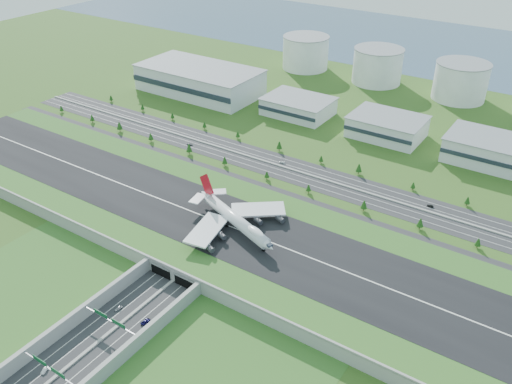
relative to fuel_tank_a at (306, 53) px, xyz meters
The scene contains 22 objects.
ground 332.88m from the fuel_tank_a, 68.84° to the right, with size 1200.00×1200.00×0.00m, color #28591C.
airfield_deck 332.76m from the fuel_tank_a, 68.84° to the right, with size 520.00×100.00×9.20m.
underpass_road 426.88m from the fuel_tank_a, 73.66° to the right, with size 38.80×120.40×8.00m.
sign_gantry_near 422.58m from the fuel_tank_a, 73.50° to the right, with size 38.70×0.70×9.80m.
sign_gantry_far 456.23m from the fuel_tank_a, 74.75° to the right, with size 38.70×0.70×9.80m.
north_expressway 246.84m from the fuel_tank_a, 60.83° to the right, with size 560.00×36.00×0.12m, color #28282B.
tree_row 254.13m from the fuel_tank_a, 58.86° to the right, with size 503.46×48.64×8.47m.
hangar_west 134.72m from the fuel_tank_a, 111.80° to the right, with size 120.00×60.00×25.00m, color silver.
hangar_mid_a 134.54m from the fuel_tank_a, 63.43° to the right, with size 58.00×42.00×15.00m, color silver.
hangar_mid_b 188.43m from the fuel_tank_a, 39.61° to the right, with size 58.00×42.00×17.00m, color silver.
hangar_mid_c 255.13m from the fuel_tank_a, 28.07° to the right, with size 58.00×42.00×19.00m, color silver.
fuel_tank_a is the anchor object (origin of this frame).
fuel_tank_b 85.00m from the fuel_tank_a, ahead, with size 50.00×50.00×35.00m, color silver.
fuel_tank_c 170.00m from the fuel_tank_a, ahead, with size 50.00×50.00×35.00m, color silver.
bay_water 208.82m from the fuel_tank_a, 54.78° to the left, with size 1200.00×260.00×0.06m, color #3A5470.
boeing_747 333.86m from the fuel_tank_a, 67.96° to the right, with size 72.71×67.49×23.53m.
car_0 408.22m from the fuel_tank_a, 74.14° to the right, with size 1.77×4.41×1.50m, color #B6B5BA.
car_1 453.39m from the fuel_tank_a, 75.52° to the right, with size 1.51×4.32×1.42m, color white.
car_2 412.83m from the fuel_tank_a, 71.68° to the right, with size 2.42×5.26×1.46m, color #0E0D41.
car_4 226.17m from the fuel_tank_a, 85.14° to the right, with size 1.93×4.80×1.64m, color slate.
car_5 297.60m from the fuel_tank_a, 44.48° to the right, with size 1.47×4.20×1.39m, color black.
car_7 231.74m from the fuel_tank_a, 65.06° to the right, with size 2.00×4.93×1.43m, color white.
Camera 1 is at (164.16, -214.53, 193.30)m, focal length 38.00 mm.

